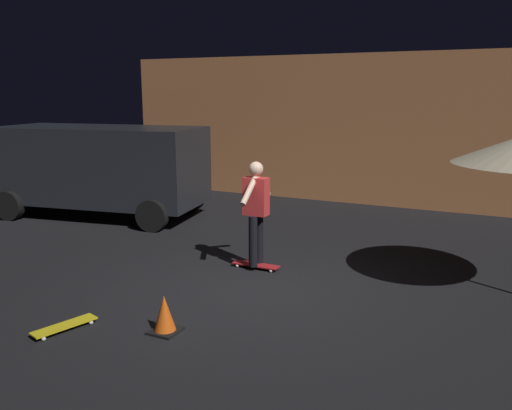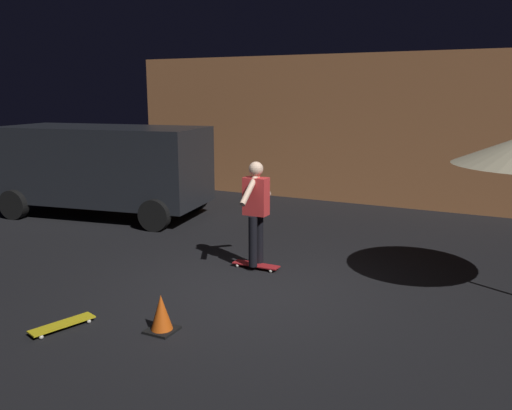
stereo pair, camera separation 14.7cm
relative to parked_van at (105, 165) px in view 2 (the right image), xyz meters
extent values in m
plane|color=black|center=(5.22, -2.82, -1.16)|extent=(28.00, 28.00, 0.00)
cube|color=#C67A47|center=(4.00, 5.62, 0.70)|extent=(11.33, 3.65, 3.72)
cube|color=black|center=(0.01, 0.00, 0.02)|extent=(4.85, 2.62, 1.70)
cube|color=black|center=(-2.24, -0.37, 0.37)|extent=(0.34, 1.73, 0.64)
cylinder|color=black|center=(-1.56, -1.26, -0.83)|extent=(0.69, 0.32, 0.66)
cylinder|color=black|center=(-1.88, 0.70, -0.83)|extent=(0.69, 0.32, 0.66)
cylinder|color=black|center=(1.90, -0.69, -0.83)|extent=(0.69, 0.32, 0.66)
cylinder|color=black|center=(1.58, 1.26, -0.83)|extent=(0.69, 0.32, 0.66)
cube|color=#AD1E23|center=(4.81, -1.87, -1.10)|extent=(0.78, 0.20, 0.02)
sphere|color=silver|center=(5.11, -1.79, -1.13)|extent=(0.05, 0.05, 0.05)
sphere|color=silver|center=(5.11, -1.96, -1.13)|extent=(0.05, 0.05, 0.05)
sphere|color=silver|center=(4.51, -1.79, -1.13)|extent=(0.05, 0.05, 0.05)
sphere|color=silver|center=(4.51, -1.96, -1.13)|extent=(0.05, 0.05, 0.05)
cube|color=gold|center=(3.72, -4.92, -1.10)|extent=(0.43, 0.80, 0.02)
sphere|color=silver|center=(3.73, -4.61, -1.13)|extent=(0.05, 0.05, 0.05)
sphere|color=silver|center=(3.89, -4.66, -1.13)|extent=(0.05, 0.05, 0.05)
sphere|color=silver|center=(3.55, -5.18, -1.13)|extent=(0.05, 0.05, 0.05)
sphere|color=silver|center=(3.71, -5.23, -1.13)|extent=(0.05, 0.05, 0.05)
cylinder|color=black|center=(4.81, -1.76, -0.68)|extent=(0.14, 0.14, 0.82)
cylinder|color=black|center=(4.81, -1.98, -0.68)|extent=(0.14, 0.14, 0.82)
cube|color=red|center=(4.81, -1.87, 0.03)|extent=(0.38, 0.22, 0.60)
sphere|color=beige|center=(4.81, -1.87, 0.46)|extent=(0.23, 0.23, 0.23)
cylinder|color=beige|center=(4.81, -1.65, 0.18)|extent=(0.09, 0.54, 0.46)
cylinder|color=beige|center=(4.81, -2.09, 0.18)|extent=(0.09, 0.54, 0.46)
cube|color=black|center=(4.83, -4.44, -1.15)|extent=(0.34, 0.34, 0.03)
cone|color=#EA5914|center=(4.83, -4.44, -0.93)|extent=(0.28, 0.28, 0.46)
camera|label=1|loc=(8.34, -9.25, 1.65)|focal=37.20mm
camera|label=2|loc=(8.47, -9.18, 1.65)|focal=37.20mm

